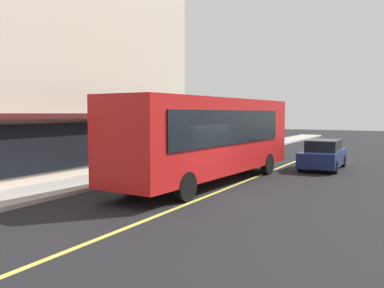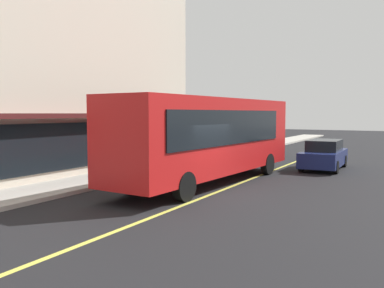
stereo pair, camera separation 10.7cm
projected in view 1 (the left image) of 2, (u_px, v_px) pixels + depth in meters
ground at (212, 194)px, 14.53m from camera, size 120.00×120.00×0.00m
sidewalk at (96, 180)px, 17.19m from camera, size 80.00×2.54×0.15m
lane_centre_stripe at (212, 194)px, 14.53m from camera, size 36.00×0.16×0.01m
bus at (210, 135)px, 16.77m from camera, size 11.26×3.17×3.50m
car_teal at (256, 146)px, 26.66m from camera, size 4.36×1.99×1.52m
car_navy at (323, 155)px, 21.06m from camera, size 4.34×1.94×1.52m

